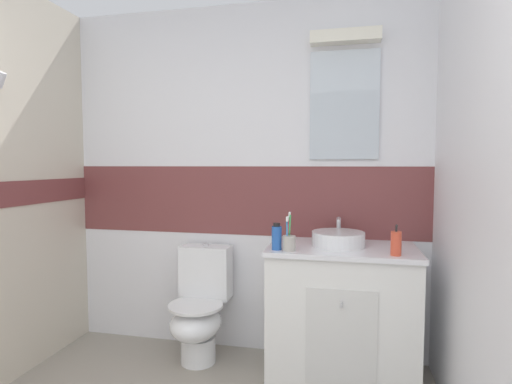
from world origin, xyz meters
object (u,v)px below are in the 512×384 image
Objects in this scene: toothbrush_cup at (289,241)px; soap_dispenser at (396,243)px; sink_basin at (338,238)px; toilet at (200,308)px; mouthwash_bottle at (277,237)px.

soap_dispenser is at bearing 0.55° from toothbrush_cup.
sink_basin is 0.47× the size of toilet.
soap_dispenser is (0.61, 0.01, 0.01)m from toothbrush_cup.
toilet is at bearing 178.90° from sink_basin.
toothbrush_cup is 0.08m from mouthwash_bottle.
soap_dispenser is 0.68m from mouthwash_bottle.
toothbrush_cup is 1.43× the size of mouthwash_bottle.
toilet is 0.88m from toothbrush_cup.
toilet is 4.90× the size of mouthwash_bottle.
toothbrush_cup is 1.30× the size of soap_dispenser.
toilet is 3.43× the size of toothbrush_cup.
soap_dispenser is 1.09× the size of mouthwash_bottle.
toilet is (-0.94, 0.02, -0.53)m from sink_basin.
sink_basin is 2.11× the size of soap_dispenser.
sink_basin is at bearing 36.37° from toothbrush_cup.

